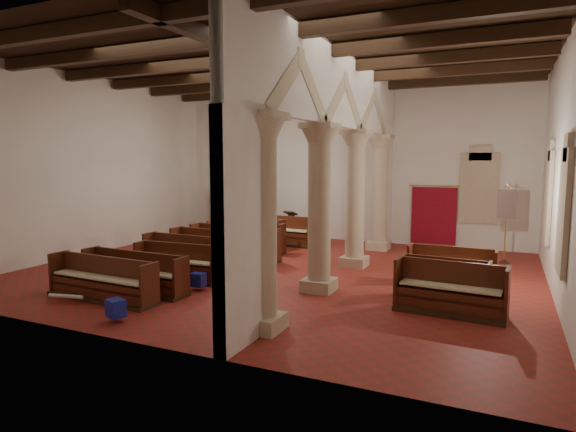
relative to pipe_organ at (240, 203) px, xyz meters
The scene contains 32 objects.
floor 7.24m from the pipe_organ, 50.71° to the right, with size 14.00×14.00×0.00m, color maroon.
ceiling 8.48m from the pipe_organ, 50.71° to the right, with size 14.00×14.00×0.00m, color black.
wall_back 4.81m from the pipe_organ, ahead, with size 14.00×0.02×6.00m, color silver.
wall_front 12.46m from the pipe_organ, 68.63° to the right, with size 14.00×0.02×6.00m, color silver.
wall_left 6.26m from the pipe_organ, 114.44° to the right, with size 0.02×12.00×6.00m, color silver.
wall_right 12.85m from the pipe_organ, 25.56° to the right, with size 0.02×12.00×6.00m, color silver.
ceiling_beams 8.38m from the pipe_organ, 50.71° to the right, with size 13.80×11.80×0.30m, color #362211, non-canonical shape.
arcade 8.65m from the pipe_organ, 41.12° to the right, with size 0.90×11.90×6.00m.
window_right_a 13.47m from the pipe_organ, 31.37° to the right, with size 0.03×1.00×2.20m, color #2E684D.
window_right_b 11.89m from the pipe_organ, 14.65° to the right, with size 0.03×1.00×2.20m, color #2E684D.
window_back 9.55m from the pipe_organ, ahead, with size 1.00×0.03×2.20m, color #2E684D.
pipe_organ is the anchor object (origin of this frame).
lectern 2.76m from the pipe_organ, ahead, with size 0.53×0.54×1.17m.
dossal_curtain 8.01m from the pipe_organ, ahead, with size 1.80×0.07×2.17m.
processional_banner 10.57m from the pipe_organ, ahead, with size 0.56×0.71×2.47m.
hymnal_box_a 11.36m from the pipe_organ, 72.43° to the right, with size 0.35×0.29×0.35m, color navy.
hymnal_box_b 8.98m from the pipe_organ, 66.48° to the right, with size 0.33×0.27×0.33m, color navy.
hymnal_box_c 6.62m from the pipe_organ, 61.91° to the right, with size 0.28×0.22×0.28m, color #17169C.
tube_heater_a 10.49m from the pipe_organ, 81.86° to the right, with size 0.09×0.09×0.85m, color silver.
tube_heater_b 9.50m from the pipe_organ, 73.46° to the right, with size 0.10×0.10×1.00m, color white.
nave_pew_0 10.03m from the pipe_organ, 78.33° to the right, with size 2.98×0.79×0.99m.
nave_pew_1 9.25m from the pipe_organ, 76.18° to the right, with size 3.01×0.76×0.97m.
nave_pew_2 8.03m from the pipe_organ, 71.86° to the right, with size 2.48×0.79×0.98m.
nave_pew_3 6.89m from the pipe_organ, 73.59° to the right, with size 2.73×0.79×1.01m.
nave_pew_4 6.17m from the pipe_organ, 66.49° to the right, with size 3.24×0.90×1.06m.
nave_pew_5 5.34m from the pipe_organ, 61.89° to the right, with size 3.19×0.91×1.08m.
nave_pew_6 4.17m from the pipe_organ, 56.97° to the right, with size 2.82×0.85×1.05m.
nave_pew_7 3.37m from the pipe_organ, 53.74° to the right, with size 2.76×0.91×1.09m.
nave_pew_8 3.07m from the pipe_organ, 31.79° to the right, with size 3.10×0.89×1.08m.
aisle_pew_0 12.10m from the pipe_organ, 38.63° to the right, with size 2.29×0.88×1.09m.
aisle_pew_1 11.40m from the pipe_organ, 35.82° to the right, with size 1.99×0.79×0.99m.
aisle_pew_2 10.74m from the pipe_organ, 30.31° to the right, with size 2.13×0.74×1.04m.
Camera 1 is at (5.89, -12.32, 3.23)m, focal length 30.00 mm.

